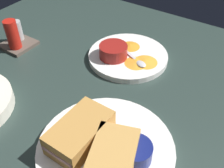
{
  "coord_description": "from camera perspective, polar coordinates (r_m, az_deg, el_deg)",
  "views": [
    {
      "loc": [
        -31.22,
        -31.08,
        44.44
      ],
      "look_at": [
        8.2,
        -4.79,
        3.0
      ],
      "focal_mm": 42.74,
      "sensor_mm": 36.0,
      "label": 1
    }
  ],
  "objects": [
    {
      "name": "condiment_caddy",
      "position": [
        0.84,
        -19.93,
        9.43
      ],
      "size": [
        9.0,
        9.0,
        9.5
      ],
      "color": "brown",
      "rests_on": "ground_plane"
    },
    {
      "name": "plate_sandwich_main",
      "position": [
        0.53,
        -1.32,
        -13.67
      ],
      "size": [
        26.79,
        26.79,
        1.6
      ],
      "primitive_type": "cylinder",
      "color": "white",
      "rests_on": "ground_plane"
    },
    {
      "name": "sandwich_half_far",
      "position": [
        0.48,
        -0.01,
        -16.31
      ],
      "size": [
        14.82,
        11.45,
        4.8
      ],
      "color": "tan",
      "rests_on": "plate_sandwich_main"
    },
    {
      "name": "spoon_by_dark_ramekin",
      "position": [
        0.52,
        -0.21,
        -12.93
      ],
      "size": [
        2.37,
        9.92,
        0.8
      ],
      "color": "silver",
      "rests_on": "plate_sandwich_main"
    },
    {
      "name": "ramekin_light_gravy",
      "position": [
        0.73,
        0.27,
        7.13
      ],
      "size": [
        7.78,
        7.78,
        3.55
      ],
      "color": "maroon",
      "rests_on": "plate_chips_companion"
    },
    {
      "name": "ground_plane",
      "position": [
        0.64,
        -7.74,
        -5.52
      ],
      "size": [
        110.0,
        110.0,
        3.0
      ],
      "primitive_type": "cube",
      "color": "#283833"
    },
    {
      "name": "plantain_chip_scatter",
      "position": [
        0.74,
        5.51,
        5.78
      ],
      "size": [
        13.88,
        15.79,
        0.6
      ],
      "color": "orange",
      "rests_on": "plate_chips_companion"
    },
    {
      "name": "ramekin_dark_sauce",
      "position": [
        0.5,
        5.04,
        -14.27
      ],
      "size": [
        6.17,
        6.17,
        3.56
      ],
      "color": "navy",
      "rests_on": "plate_sandwich_main"
    },
    {
      "name": "plate_chips_companion",
      "position": [
        0.76,
        3.44,
        5.94
      ],
      "size": [
        22.29,
        22.29,
        1.6
      ],
      "primitive_type": "cylinder",
      "color": "white",
      "rests_on": "ground_plane"
    },
    {
      "name": "spoon_by_gravy_ramekin",
      "position": [
        0.72,
        5.62,
        4.81
      ],
      "size": [
        5.48,
        9.57,
        0.8
      ],
      "color": "silver",
      "rests_on": "plate_chips_companion"
    },
    {
      "name": "sandwich_half_near",
      "position": [
        0.52,
        -6.81,
        -10.24
      ],
      "size": [
        13.36,
        7.8,
        4.8
      ],
      "color": "#C68C42",
      "rests_on": "plate_sandwich_main"
    }
  ]
}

